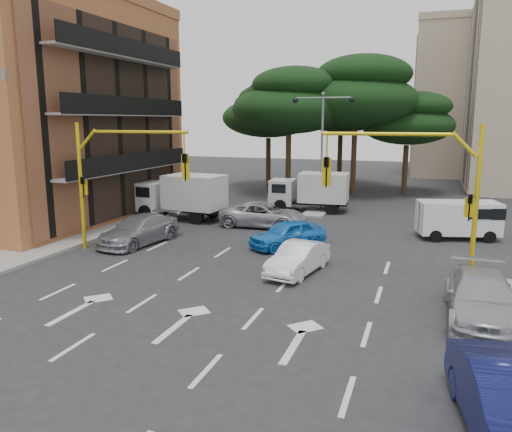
{
  "coord_description": "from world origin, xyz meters",
  "views": [
    {
      "loc": [
        6.92,
        -17.37,
        6.12
      ],
      "look_at": [
        -0.77,
        4.71,
        1.6
      ],
      "focal_mm": 35.0,
      "sensor_mm": 36.0,
      "label": 1
    }
  ],
  "objects_px": {
    "car_white_hatch": "(298,258)",
    "car_blue_compact": "(288,234)",
    "signal_mast_right": "(425,181)",
    "car_silver_parked": "(482,297)",
    "street_lamp_center": "(322,130)",
    "signal_mast_left": "(112,169)",
    "car_silver_wagon": "(139,230)",
    "car_silver_cross_a": "(264,215)",
    "van_white": "(458,220)",
    "box_truck_a": "(181,197)",
    "car_navy_parked": "(512,405)",
    "box_truck_b": "(309,192)"
  },
  "relations": [
    {
      "from": "car_white_hatch",
      "to": "car_blue_compact",
      "type": "distance_m",
      "value": 4.17
    },
    {
      "from": "signal_mast_right",
      "to": "car_blue_compact",
      "type": "height_order",
      "value": "signal_mast_right"
    },
    {
      "from": "signal_mast_right",
      "to": "car_silver_parked",
      "type": "distance_m",
      "value": 4.9
    },
    {
      "from": "car_silver_parked",
      "to": "street_lamp_center",
      "type": "bearing_deg",
      "value": 116.79
    },
    {
      "from": "signal_mast_left",
      "to": "car_blue_compact",
      "type": "height_order",
      "value": "signal_mast_left"
    },
    {
      "from": "car_silver_wagon",
      "to": "car_silver_cross_a",
      "type": "distance_m",
      "value": 7.48
    },
    {
      "from": "car_white_hatch",
      "to": "car_silver_cross_a",
      "type": "bearing_deg",
      "value": 127.44
    },
    {
      "from": "car_silver_wagon",
      "to": "car_silver_parked",
      "type": "xyz_separation_m",
      "value": [
        15.31,
        -4.93,
        0.02
      ]
    },
    {
      "from": "signal_mast_left",
      "to": "car_white_hatch",
      "type": "height_order",
      "value": "signal_mast_left"
    },
    {
      "from": "car_blue_compact",
      "to": "van_white",
      "type": "bearing_deg",
      "value": 68.89
    },
    {
      "from": "van_white",
      "to": "box_truck_a",
      "type": "bearing_deg",
      "value": -105.3
    },
    {
      "from": "street_lamp_center",
      "to": "box_truck_a",
      "type": "xyz_separation_m",
      "value": [
        -7.64,
        -5.88,
        -4.02
      ]
    },
    {
      "from": "car_silver_cross_a",
      "to": "signal_mast_right",
      "type": "bearing_deg",
      "value": -133.12
    },
    {
      "from": "signal_mast_left",
      "to": "car_silver_wagon",
      "type": "relative_size",
      "value": 1.24
    },
    {
      "from": "signal_mast_left",
      "to": "car_navy_parked",
      "type": "relative_size",
      "value": 1.32
    },
    {
      "from": "car_navy_parked",
      "to": "car_silver_parked",
      "type": "height_order",
      "value": "car_navy_parked"
    },
    {
      "from": "car_silver_parked",
      "to": "box_truck_a",
      "type": "bearing_deg",
      "value": 145.2
    },
    {
      "from": "car_silver_wagon",
      "to": "box_truck_a",
      "type": "height_order",
      "value": "box_truck_a"
    },
    {
      "from": "car_silver_wagon",
      "to": "car_navy_parked",
      "type": "bearing_deg",
      "value": -28.07
    },
    {
      "from": "car_silver_cross_a",
      "to": "car_navy_parked",
      "type": "height_order",
      "value": "car_navy_parked"
    },
    {
      "from": "street_lamp_center",
      "to": "car_white_hatch",
      "type": "xyz_separation_m",
      "value": [
        2.14,
        -14.47,
        -4.8
      ]
    },
    {
      "from": "car_silver_parked",
      "to": "box_truck_a",
      "type": "height_order",
      "value": "box_truck_a"
    },
    {
      "from": "car_white_hatch",
      "to": "car_silver_parked",
      "type": "bearing_deg",
      "value": -12.74
    },
    {
      "from": "car_silver_wagon",
      "to": "street_lamp_center",
      "type": "bearing_deg",
      "value": 69.97
    },
    {
      "from": "car_blue_compact",
      "to": "car_navy_parked",
      "type": "bearing_deg",
      "value": -19.98
    },
    {
      "from": "car_silver_parked",
      "to": "van_white",
      "type": "xyz_separation_m",
      "value": [
        -0.2,
        11.36,
        0.28
      ]
    },
    {
      "from": "signal_mast_right",
      "to": "car_white_hatch",
      "type": "xyz_separation_m",
      "value": [
        -4.67,
        -0.46,
        -3.26
      ]
    },
    {
      "from": "signal_mast_right",
      "to": "van_white",
      "type": "distance_m",
      "value": 8.79
    },
    {
      "from": "street_lamp_center",
      "to": "box_truck_b",
      "type": "xyz_separation_m",
      "value": [
        -0.68,
        -0.5,
        -4.12
      ]
    },
    {
      "from": "car_silver_cross_a",
      "to": "van_white",
      "type": "xyz_separation_m",
      "value": [
        10.5,
        0.54,
        0.3
      ]
    },
    {
      "from": "signal_mast_right",
      "to": "box_truck_b",
      "type": "xyz_separation_m",
      "value": [
        -7.48,
        13.51,
        -2.57
      ]
    },
    {
      "from": "car_silver_wagon",
      "to": "car_navy_parked",
      "type": "relative_size",
      "value": 1.07
    },
    {
      "from": "signal_mast_left",
      "to": "van_white",
      "type": "xyz_separation_m",
      "value": [
        15.3,
        8.13,
        -2.88
      ]
    },
    {
      "from": "signal_mast_right",
      "to": "box_truck_b",
      "type": "relative_size",
      "value": 1.13
    },
    {
      "from": "street_lamp_center",
      "to": "van_white",
      "type": "xyz_separation_m",
      "value": [
        8.5,
        -5.88,
        -4.43
      ]
    },
    {
      "from": "car_silver_cross_a",
      "to": "box_truck_b",
      "type": "relative_size",
      "value": 0.94
    },
    {
      "from": "box_truck_a",
      "to": "car_silver_cross_a",
      "type": "bearing_deg",
      "value": -91.01
    },
    {
      "from": "signal_mast_right",
      "to": "street_lamp_center",
      "type": "relative_size",
      "value": 0.77
    },
    {
      "from": "car_silver_wagon",
      "to": "van_white",
      "type": "height_order",
      "value": "van_white"
    },
    {
      "from": "car_silver_parked",
      "to": "signal_mast_right",
      "type": "bearing_deg",
      "value": 120.39
    },
    {
      "from": "van_white",
      "to": "box_truck_a",
      "type": "height_order",
      "value": "box_truck_a"
    },
    {
      "from": "car_silver_cross_a",
      "to": "box_truck_a",
      "type": "distance_m",
      "value": 5.71
    },
    {
      "from": "signal_mast_left",
      "to": "van_white",
      "type": "bearing_deg",
      "value": 27.97
    },
    {
      "from": "box_truck_b",
      "to": "box_truck_a",
      "type": "bearing_deg",
      "value": 123.76
    },
    {
      "from": "street_lamp_center",
      "to": "car_silver_wagon",
      "type": "xyz_separation_m",
      "value": [
        -6.61,
        -12.31,
        -4.72
      ]
    },
    {
      "from": "box_truck_b",
      "to": "car_silver_wagon",
      "type": "bearing_deg",
      "value": 149.39
    },
    {
      "from": "signal_mast_right",
      "to": "signal_mast_left",
      "type": "xyz_separation_m",
      "value": [
        -13.61,
        0.0,
        0.0
      ]
    },
    {
      "from": "car_silver_parked",
      "to": "van_white",
      "type": "height_order",
      "value": "van_white"
    },
    {
      "from": "signal_mast_left",
      "to": "car_silver_parked",
      "type": "bearing_deg",
      "value": -11.78
    },
    {
      "from": "street_lamp_center",
      "to": "box_truck_a",
      "type": "relative_size",
      "value": 1.36
    }
  ]
}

